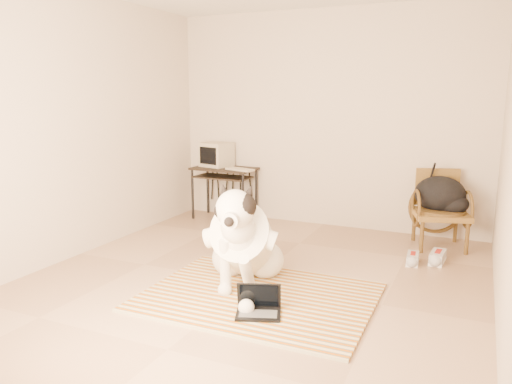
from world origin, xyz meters
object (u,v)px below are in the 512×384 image
Objects in this scene: computer_desk at (224,175)px; crt_monitor at (216,155)px; dog at (244,242)px; rattan_chair at (440,209)px; laptop at (259,306)px; pc_tower at (239,207)px; backpack at (442,196)px.

crt_monitor is (-0.15, 0.08, 0.26)m from computer_desk.
crt_monitor is at bearing 124.02° from dog.
crt_monitor is 2.94m from rattan_chair.
dog reaches higher than computer_desk.
laptop is 2.95m from pc_tower.
dog is at bearing -57.93° from computer_desk.
laptop is at bearing -54.15° from dog.
crt_monitor is at bearing 176.38° from rattan_chair.
computer_desk is 1.01× the size of rattan_chair.
crt_monitor reaches higher than computer_desk.
backpack reaches higher than computer_desk.
dog is at bearing -127.42° from backpack.
pc_tower is at bearing -12.71° from crt_monitor.
rattan_chair reaches higher than laptop.
crt_monitor reaches higher than pc_tower.
crt_monitor is 0.73× the size of backpack.
pc_tower reaches higher than laptop.
computer_desk is at bearing 177.78° from backpack.
rattan_chair is (1.09, 2.47, 0.35)m from laptop.
crt_monitor reaches higher than laptop.
laptop is (0.38, -0.53, -0.32)m from dog.
laptop is 2.72m from rattan_chair.
backpack reaches higher than laptop.
pc_tower is at bearing 177.76° from backpack.
crt_monitor is at bearing 167.29° from pc_tower.
dog is 3.40× the size of pc_tower.
laptop is 0.47× the size of rattan_chair.
laptop is 0.69× the size of backpack.
computer_desk is at bearing -26.89° from crt_monitor.
backpack is at bearing -3.60° from crt_monitor.
dog is 1.54× the size of rattan_chair.
pc_tower is (0.22, -0.01, -0.42)m from computer_desk.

